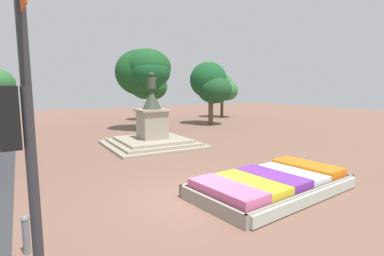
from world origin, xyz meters
name	(u,v)px	position (x,y,z in m)	size (l,w,h in m)	color
ground_plane	(192,199)	(0.00, 0.00, 0.00)	(85.70, 85.70, 0.00)	brown
flower_planter	(272,184)	(2.75, -0.82, 0.30)	(6.12, 3.74, 0.67)	#38281C
statue_monument	(152,133)	(2.30, 8.91, 0.82)	(5.40, 5.40, 4.52)	gray
traffic_light_near_crossing	(22,171)	(-4.71, -3.73, 2.57)	(0.41, 0.29, 3.67)	#2D2D33
banner_pole	(28,104)	(-4.59, -3.44, 3.43)	(0.15, 0.75, 6.46)	#2D2D33
kerb_bollard_mid_a	(26,234)	(-4.76, -0.95, 0.47)	(0.17, 0.17, 0.88)	slate
park_tree_far_left	(149,87)	(7.62, 22.54, 3.61)	(4.01, 3.08, 5.12)	#4C3823
park_tree_behind_statue	(145,71)	(4.44, 15.54, 4.93)	(4.46, 4.56, 6.72)	brown
park_tree_far_right	(222,88)	(16.12, 20.80, 3.40)	(3.45, 3.56, 5.21)	#4C3823
park_tree_mid_canopy	(211,84)	(11.27, 15.95, 3.88)	(3.62, 4.14, 5.97)	brown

